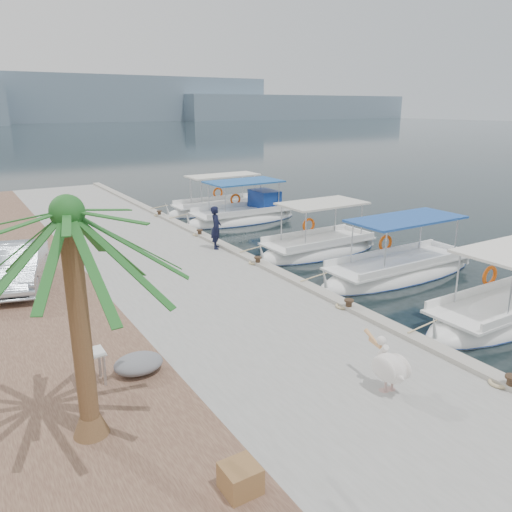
% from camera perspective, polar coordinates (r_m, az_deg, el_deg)
% --- Properties ---
extents(ground, '(400.00, 400.00, 0.00)m').
position_cam_1_polar(ground, '(17.74, 3.73, -3.68)').
color(ground, black).
rests_on(ground, ground).
extents(concrete_quay, '(6.00, 40.00, 0.50)m').
position_cam_1_polar(concrete_quay, '(20.56, -11.29, -0.35)').
color(concrete_quay, gray).
rests_on(concrete_quay, ground).
extents(quay_curb, '(0.44, 40.00, 0.12)m').
position_cam_1_polar(quay_curb, '(21.54, -4.42, 1.58)').
color(quay_curb, '#9B9689').
rests_on(quay_curb, concrete_quay).
extents(cobblestone_strip, '(4.00, 40.00, 0.50)m').
position_cam_1_polar(cobblestone_strip, '(19.51, -25.14, -2.59)').
color(cobblestone_strip, brown).
rests_on(cobblestone_strip, ground).
extents(distant_hills, '(330.00, 60.00, 18.00)m').
position_cam_1_polar(distant_hills, '(218.57, -22.18, 15.97)').
color(distant_hills, slate).
rests_on(distant_hills, ground).
extents(fishing_caique_a, '(7.34, 2.24, 2.83)m').
position_cam_1_polar(fishing_caique_a, '(17.10, 27.12, -5.94)').
color(fishing_caique_a, white).
rests_on(fishing_caique_a, ground).
extents(fishing_caique_b, '(7.47, 2.27, 2.83)m').
position_cam_1_polar(fishing_caique_b, '(19.67, 15.97, -1.85)').
color(fishing_caique_b, white).
rests_on(fishing_caique_b, ground).
extents(fishing_caique_c, '(6.10, 2.35, 2.83)m').
position_cam_1_polar(fishing_caique_c, '(22.01, 7.09, 0.65)').
color(fishing_caique_c, white).
rests_on(fishing_caique_c, ground).
extents(fishing_caique_d, '(6.81, 2.59, 2.83)m').
position_cam_1_polar(fishing_caique_d, '(28.10, -1.48, 4.45)').
color(fishing_caique_d, white).
rests_on(fishing_caique_d, ground).
extents(fishing_caique_e, '(7.22, 2.01, 2.83)m').
position_cam_1_polar(fishing_caique_e, '(30.61, -4.03, 5.31)').
color(fishing_caique_e, white).
rests_on(fishing_caique_e, ground).
extents(mooring_bollards, '(0.28, 20.28, 0.33)m').
position_cam_1_polar(mooring_bollards, '(18.51, 0.21, -0.49)').
color(mooring_bollards, black).
rests_on(mooring_bollards, concrete_quay).
extents(pelican, '(0.61, 1.40, 1.08)m').
position_cam_1_polar(pelican, '(10.85, 15.01, -12.07)').
color(pelican, tan).
rests_on(pelican, concrete_quay).
extents(fisherman, '(0.69, 0.77, 1.78)m').
position_cam_1_polar(fisherman, '(20.62, -4.59, 3.26)').
color(fisherman, black).
rests_on(fisherman, concrete_quay).
extents(date_palm, '(4.60, 4.60, 4.99)m').
position_cam_1_polar(date_palm, '(8.44, -20.75, 4.48)').
color(date_palm, brown).
rests_on(date_palm, cobblestone_strip).
extents(parked_car, '(2.51, 4.42, 1.38)m').
position_cam_1_polar(parked_car, '(18.00, -25.55, -1.04)').
color(parked_car, silver).
rests_on(parked_car, cobblestone_strip).
extents(wooden_crate, '(0.55, 0.55, 0.44)m').
position_cam_1_polar(wooden_crate, '(8.37, -1.80, -24.04)').
color(wooden_crate, brown).
rests_on(wooden_crate, cobblestone_strip).
extents(tarp_bundle, '(1.10, 0.90, 0.40)m').
position_cam_1_polar(tarp_bundle, '(11.63, -13.28, -11.88)').
color(tarp_bundle, slate).
rests_on(tarp_bundle, cobblestone_strip).
extents(folding_table, '(0.55, 0.55, 0.73)m').
position_cam_1_polar(folding_table, '(11.29, -18.27, -11.36)').
color(folding_table, silver).
rests_on(folding_table, cobblestone_strip).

